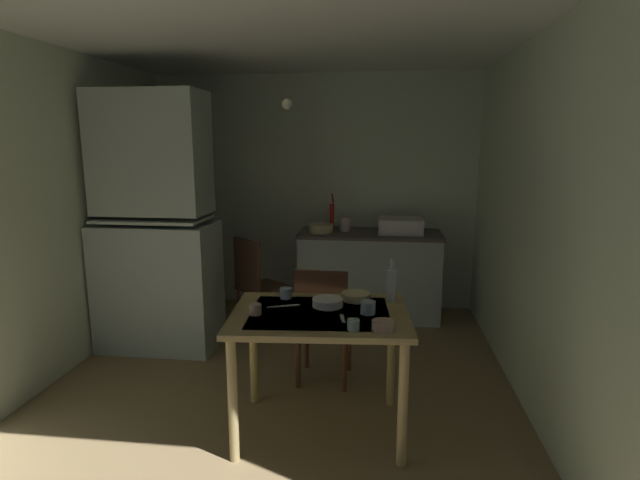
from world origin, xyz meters
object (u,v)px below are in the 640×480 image
at_px(mug_tall, 255,309).
at_px(chair_by_counter, 257,283).
at_px(dining_table, 320,329).
at_px(serving_bowl_wide, 328,302).
at_px(hutch_cabinet, 156,232).
at_px(glass_bottle, 392,284).
at_px(hand_pump, 332,215).
at_px(chair_far_side, 323,323).
at_px(sink_basin, 400,225).
at_px(mixing_bowl_counter, 321,228).

bearing_deg(mug_tall, chair_by_counter, 103.87).
height_order(dining_table, serving_bowl_wide, serving_bowl_wide).
distance_m(hutch_cabinet, dining_table, 1.97).
bearing_deg(hutch_cabinet, glass_bottle, -24.16).
distance_m(hand_pump, mug_tall, 2.32).
bearing_deg(glass_bottle, mug_tall, -157.10).
relative_size(hutch_cabinet, chair_far_side, 2.44).
distance_m(hutch_cabinet, glass_bottle, 2.18).
bearing_deg(chair_far_side, serving_bowl_wide, -80.32).
distance_m(chair_by_counter, serving_bowl_wide, 1.76).
height_order(chair_far_side, chair_by_counter, same).
bearing_deg(glass_bottle, sink_basin, 86.20).
height_order(chair_far_side, glass_bottle, glass_bottle).
distance_m(mug_tall, glass_bottle, 0.88).
relative_size(serving_bowl_wide, glass_bottle, 0.69).
relative_size(dining_table, glass_bottle, 3.97).
xyz_separation_m(sink_basin, hand_pump, (-0.70, 0.05, 0.09)).
bearing_deg(hand_pump, mixing_bowl_counter, -137.16).
bearing_deg(dining_table, glass_bottle, 31.23).
bearing_deg(hutch_cabinet, serving_bowl_wide, -32.88).
relative_size(sink_basin, dining_table, 0.39).
xyz_separation_m(dining_table, serving_bowl_wide, (0.03, 0.12, 0.13)).
xyz_separation_m(mixing_bowl_counter, dining_table, (0.25, -2.12, -0.25)).
bearing_deg(serving_bowl_wide, hand_pump, 94.85).
relative_size(dining_table, serving_bowl_wide, 5.79).
relative_size(sink_basin, chair_far_side, 0.49).
bearing_deg(sink_basin, mixing_bowl_counter, -176.44).
relative_size(mixing_bowl_counter, dining_table, 0.23).
bearing_deg(dining_table, mixing_bowl_counter, 96.62).
xyz_separation_m(chair_by_counter, mug_tall, (0.42, -1.71, 0.34)).
bearing_deg(mug_tall, serving_bowl_wide, 26.41).
distance_m(chair_far_side, serving_bowl_wide, 0.60).
bearing_deg(sink_basin, serving_bowl_wide, -104.36).
height_order(dining_table, glass_bottle, glass_bottle).
distance_m(mixing_bowl_counter, chair_by_counter, 0.87).
height_order(hand_pump, dining_table, hand_pump).
height_order(dining_table, chair_far_side, chair_far_side).
height_order(chair_by_counter, glass_bottle, glass_bottle).
xyz_separation_m(dining_table, mug_tall, (-0.38, -0.08, 0.14)).
xyz_separation_m(hutch_cabinet, hand_pump, (1.41, 1.06, 0.02)).
bearing_deg(mug_tall, chair_far_side, 64.87).
relative_size(hand_pump, dining_table, 0.35).
bearing_deg(chair_by_counter, sink_basin, 21.46).
xyz_separation_m(mixing_bowl_counter, serving_bowl_wide, (0.28, -1.99, -0.12)).
height_order(mixing_bowl_counter, chair_far_side, mixing_bowl_counter).
bearing_deg(mug_tall, glass_bottle, 22.90).
bearing_deg(sink_basin, glass_bottle, -93.80).
height_order(chair_by_counter, serving_bowl_wide, chair_by_counter).
bearing_deg(mixing_bowl_counter, hutch_cabinet, -143.58).
distance_m(hutch_cabinet, chair_by_counter, 1.06).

